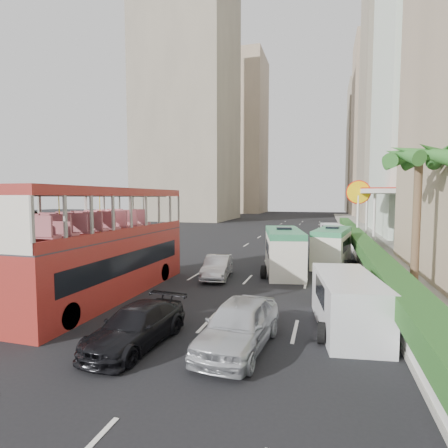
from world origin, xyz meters
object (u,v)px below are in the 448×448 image
at_px(car_silver_lane_a, 217,278).
at_px(palm_tree, 416,224).
at_px(car_black, 137,345).
at_px(car_silver_lane_b, 239,348).
at_px(double_decker_bus, 107,243).
at_px(minibus_far, 332,247).
at_px(panel_van_far, 332,233).
at_px(minibus_near, 284,251).
at_px(shell_station, 392,217).
at_px(panel_van_near, 347,303).
at_px(van_asset, 288,253).

relative_size(car_silver_lane_a, palm_tree, 0.60).
bearing_deg(car_black, palm_tree, 46.40).
bearing_deg(car_silver_lane_b, car_silver_lane_a, 116.46).
distance_m(double_decker_bus, car_black, 6.62).
height_order(double_decker_bus, minibus_far, double_decker_bus).
relative_size(car_black, panel_van_far, 0.95).
bearing_deg(car_silver_lane_b, minibus_near, 94.92).
xyz_separation_m(car_silver_lane_a, palm_tree, (9.97, -0.93, 3.38)).
height_order(double_decker_bus, shell_station, shell_station).
height_order(panel_van_far, shell_station, shell_station).
xyz_separation_m(car_black, palm_tree, (9.69, 8.53, 3.38)).
bearing_deg(car_black, double_decker_bus, 137.26).
xyz_separation_m(panel_van_near, shell_station, (5.46, 24.26, 1.80)).
bearing_deg(palm_tree, car_silver_lane_a, 174.67).
bearing_deg(panel_van_near, minibus_far, 83.28).
bearing_deg(van_asset, car_silver_lane_b, -88.55).
bearing_deg(van_asset, minibus_near, -86.14).
height_order(van_asset, panel_van_near, panel_van_near).
bearing_deg(palm_tree, car_silver_lane_b, -129.76).
distance_m(panel_van_far, palm_tree, 21.14).
relative_size(car_silver_lane_a, van_asset, 0.92).
distance_m(double_decker_bus, panel_van_far, 26.91).
xyz_separation_m(double_decker_bus, car_silver_lane_b, (7.25, -3.87, -2.53)).
relative_size(double_decker_bus, car_black, 2.62).
bearing_deg(minibus_near, van_asset, 82.28).
bearing_deg(shell_station, double_decker_bus, -124.82).
bearing_deg(panel_van_far, minibus_far, -100.59).
relative_size(van_asset, minibus_far, 0.75).
distance_m(car_silver_lane_b, panel_van_near, 4.30).
distance_m(double_decker_bus, minibus_near, 10.56).
relative_size(minibus_far, palm_tree, 0.88).
bearing_deg(minibus_near, car_black, -116.27).
height_order(double_decker_bus, van_asset, double_decker_bus).
distance_m(minibus_far, panel_van_near, 12.16).
distance_m(palm_tree, shell_station, 19.14).
distance_m(panel_van_near, panel_van_far, 25.98).
xyz_separation_m(double_decker_bus, panel_van_far, (10.48, 24.73, -1.64)).
xyz_separation_m(double_decker_bus, car_black, (4.11, -4.53, -2.53)).
height_order(van_asset, palm_tree, palm_tree).
height_order(double_decker_bus, panel_van_near, double_decker_bus).
relative_size(double_decker_bus, panel_van_far, 2.48).
height_order(minibus_near, palm_tree, palm_tree).
relative_size(van_asset, panel_van_far, 0.95).
bearing_deg(double_decker_bus, van_asset, 65.37).
bearing_deg(panel_van_near, car_black, -161.14).
distance_m(van_asset, minibus_near, 7.53).
xyz_separation_m(car_black, panel_van_near, (6.42, 3.27, 0.95)).
xyz_separation_m(double_decker_bus, van_asset, (6.84, 14.91, -2.53)).
bearing_deg(minibus_far, car_black, -101.96).
height_order(double_decker_bus, palm_tree, palm_tree).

